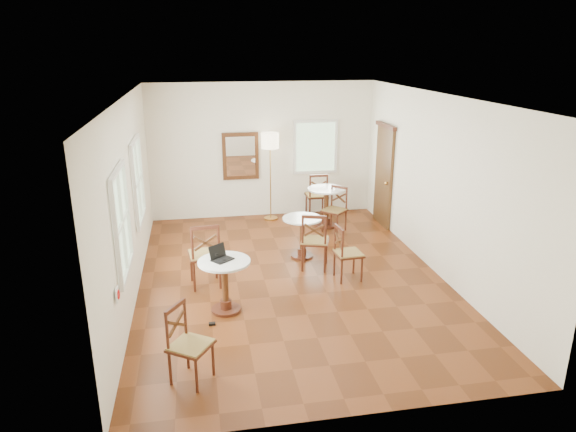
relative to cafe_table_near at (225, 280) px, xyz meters
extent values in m
plane|color=#632D11|center=(1.16, 0.96, -0.50)|extent=(7.00, 7.00, 0.00)
cube|color=white|center=(1.16, 4.46, 1.00)|extent=(5.00, 0.02, 3.00)
cube|color=white|center=(1.16, -2.54, 1.00)|extent=(5.00, 0.02, 3.00)
cube|color=white|center=(-1.34, 0.96, 1.00)|extent=(0.02, 7.00, 3.00)
cube|color=white|center=(3.66, 0.96, 1.00)|extent=(0.02, 7.00, 3.00)
cube|color=white|center=(1.16, 0.96, 2.50)|extent=(5.00, 7.00, 0.02)
cube|color=#543518|center=(3.62, 3.36, 0.55)|extent=(0.06, 0.90, 2.10)
cube|color=#4B2112|center=(3.60, 3.36, 1.65)|extent=(0.08, 1.02, 0.08)
sphere|color=#BF8C3F|center=(3.56, 3.04, 0.50)|extent=(0.07, 0.07, 0.07)
cube|color=#502B15|center=(0.66, 4.42, 0.90)|extent=(0.80, 0.05, 1.05)
cube|color=white|center=(0.66, 4.39, 0.90)|extent=(0.64, 0.02, 0.88)
cube|color=white|center=(-1.31, -1.14, 0.45)|extent=(0.02, 0.16, 0.16)
torus|color=red|center=(-1.30, -1.14, 0.45)|extent=(0.02, 0.12, 0.12)
cube|color=white|center=(-1.31, -0.24, 1.05)|extent=(0.06, 1.22, 1.42)
cube|color=white|center=(-1.31, 1.96, 1.05)|extent=(0.06, 1.22, 1.42)
cube|color=white|center=(2.36, 4.43, 1.05)|extent=(1.02, 0.06, 1.22)
cylinder|color=#4B2112|center=(0.00, 0.00, -0.47)|extent=(0.43, 0.43, 0.04)
cylinder|color=#4B2112|center=(0.00, 0.00, -0.39)|extent=(0.17, 0.17, 0.13)
cylinder|color=#502B15|center=(0.00, 0.00, -0.06)|extent=(0.10, 0.10, 0.65)
cylinder|color=#4B2112|center=(0.00, 0.00, 0.24)|extent=(0.15, 0.15, 0.06)
cylinder|color=white|center=(0.00, 0.00, 0.29)|extent=(0.76, 0.76, 0.03)
cylinder|color=#4B2112|center=(1.52, 1.83, -0.48)|extent=(0.41, 0.41, 0.04)
cylinder|color=#4B2112|center=(1.52, 1.83, -0.39)|extent=(0.16, 0.16, 0.12)
cylinder|color=#502B15|center=(1.52, 1.83, -0.08)|extent=(0.09, 0.09, 0.62)
cylinder|color=#4B2112|center=(1.52, 1.83, 0.20)|extent=(0.14, 0.14, 0.06)
cylinder|color=white|center=(1.52, 1.83, 0.25)|extent=(0.72, 0.72, 0.03)
cylinder|color=#4B2112|center=(2.38, 3.41, -0.47)|extent=(0.46, 0.46, 0.05)
cylinder|color=#4B2112|center=(2.38, 3.41, -0.38)|extent=(0.18, 0.18, 0.14)
cylinder|color=#502B15|center=(2.38, 3.41, -0.04)|extent=(0.10, 0.10, 0.69)
cylinder|color=#4B2112|center=(2.38, 3.41, 0.28)|extent=(0.16, 0.16, 0.07)
cylinder|color=white|center=(2.38, 3.41, 0.34)|extent=(0.80, 0.80, 0.03)
cylinder|color=#4B2112|center=(-0.08, 1.17, -0.24)|extent=(0.04, 0.04, 0.51)
cylinder|color=#4B2112|center=(-0.04, 0.76, -0.24)|extent=(0.04, 0.04, 0.51)
cylinder|color=#4B2112|center=(-0.49, 1.13, -0.24)|extent=(0.04, 0.04, 0.51)
cylinder|color=#4B2112|center=(-0.45, 0.72, -0.24)|extent=(0.04, 0.04, 0.51)
cube|color=#4B2112|center=(-0.26, 0.94, 0.02)|extent=(0.55, 0.55, 0.03)
cube|color=olive|center=(-0.26, 0.94, 0.04)|extent=(0.53, 0.53, 0.05)
cylinder|color=#4B2112|center=(-0.04, 0.76, 0.30)|extent=(0.04, 0.04, 0.57)
cylinder|color=#4B2112|center=(-0.45, 0.72, 0.30)|extent=(0.04, 0.04, 0.57)
cube|color=#4B2112|center=(-0.24, 0.74, 0.57)|extent=(0.44, 0.08, 0.06)
cube|color=#502B15|center=(-0.24, 0.74, 0.31)|extent=(0.37, 0.07, 0.25)
cube|color=#502B15|center=(-0.24, 0.74, 0.31)|extent=(0.37, 0.07, 0.25)
cylinder|color=#4B2112|center=(-0.44, -1.85, -0.27)|extent=(0.04, 0.04, 0.44)
cylinder|color=#4B2112|center=(-0.74, -1.65, -0.27)|extent=(0.04, 0.04, 0.44)
cylinder|color=#4B2112|center=(-0.25, -1.55, -0.27)|extent=(0.04, 0.04, 0.44)
cylinder|color=#4B2112|center=(-0.54, -1.36, -0.27)|extent=(0.04, 0.04, 0.44)
cube|color=#4B2112|center=(-0.49, -1.60, -0.05)|extent=(0.60, 0.60, 0.03)
cube|color=olive|center=(-0.49, -1.60, -0.03)|extent=(0.57, 0.57, 0.04)
cylinder|color=#4B2112|center=(-0.74, -1.65, 0.19)|extent=(0.04, 0.04, 0.49)
cylinder|color=#4B2112|center=(-0.54, -1.36, 0.19)|extent=(0.04, 0.04, 0.49)
cube|color=#4B2112|center=(-0.64, -1.50, 0.42)|extent=(0.24, 0.33, 0.05)
cube|color=#502B15|center=(-0.64, -1.50, 0.20)|extent=(0.20, 0.28, 0.22)
cube|color=#502B15|center=(-0.64, -1.50, 0.20)|extent=(0.20, 0.28, 0.22)
cylinder|color=#4B2112|center=(1.88, 1.43, -0.25)|extent=(0.04, 0.04, 0.48)
cylinder|color=#4B2112|center=(1.77, 1.07, -0.25)|extent=(0.04, 0.04, 0.48)
cylinder|color=#4B2112|center=(1.51, 1.55, -0.25)|extent=(0.04, 0.04, 0.48)
cylinder|color=#4B2112|center=(1.40, 1.18, -0.25)|extent=(0.04, 0.04, 0.48)
cube|color=#4B2112|center=(1.64, 1.31, -0.01)|extent=(0.59, 0.59, 0.03)
cube|color=olive|center=(1.64, 1.31, 0.01)|extent=(0.57, 0.57, 0.04)
cylinder|color=#4B2112|center=(1.77, 1.07, 0.26)|extent=(0.04, 0.04, 0.54)
cylinder|color=#4B2112|center=(1.40, 1.18, 0.26)|extent=(0.04, 0.04, 0.54)
cube|color=#4B2112|center=(1.58, 1.12, 0.50)|extent=(0.40, 0.16, 0.05)
cube|color=#502B15|center=(1.58, 1.12, 0.27)|extent=(0.34, 0.13, 0.24)
cube|color=#502B15|center=(1.58, 1.12, 0.27)|extent=(0.34, 0.13, 0.24)
cylinder|color=#4B2112|center=(2.27, 0.60, -0.28)|extent=(0.04, 0.04, 0.44)
cylinder|color=#4B2112|center=(1.92, 0.57, -0.28)|extent=(0.04, 0.04, 0.44)
cylinder|color=#4B2112|center=(2.25, 0.95, -0.28)|extent=(0.04, 0.04, 0.44)
cylinder|color=#4B2112|center=(1.89, 0.92, -0.28)|extent=(0.04, 0.04, 0.44)
cube|color=#4B2112|center=(2.08, 0.76, -0.05)|extent=(0.46, 0.46, 0.03)
cube|color=olive|center=(2.08, 0.76, -0.04)|extent=(0.44, 0.44, 0.04)
cylinder|color=#4B2112|center=(1.92, 0.57, 0.19)|extent=(0.04, 0.04, 0.49)
cylinder|color=#4B2112|center=(1.89, 0.92, 0.19)|extent=(0.04, 0.04, 0.49)
cube|color=#4B2112|center=(1.91, 0.74, 0.42)|extent=(0.06, 0.37, 0.05)
cube|color=#502B15|center=(1.91, 0.74, 0.20)|extent=(0.05, 0.32, 0.22)
cube|color=#502B15|center=(1.91, 0.74, 0.20)|extent=(0.05, 0.32, 0.22)
cylinder|color=#4B2112|center=(2.53, 4.32, -0.25)|extent=(0.04, 0.04, 0.48)
cylinder|color=#4B2112|center=(2.52, 3.93, -0.25)|extent=(0.04, 0.04, 0.48)
cylinder|color=#4B2112|center=(2.14, 4.32, -0.25)|extent=(0.04, 0.04, 0.48)
cylinder|color=#4B2112|center=(2.14, 3.93, -0.25)|extent=(0.04, 0.04, 0.48)
cube|color=#4B2112|center=(2.33, 4.12, -0.01)|extent=(0.48, 0.48, 0.03)
cube|color=olive|center=(2.33, 4.12, 0.01)|extent=(0.45, 0.45, 0.04)
cylinder|color=#4B2112|center=(2.52, 3.93, 0.26)|extent=(0.04, 0.04, 0.54)
cylinder|color=#4B2112|center=(2.14, 3.93, 0.26)|extent=(0.04, 0.04, 0.54)
cube|color=#4B2112|center=(2.33, 3.93, 0.50)|extent=(0.41, 0.04, 0.05)
cube|color=#502B15|center=(2.33, 3.93, 0.27)|extent=(0.35, 0.03, 0.24)
cube|color=#502B15|center=(2.33, 3.93, 0.27)|extent=(0.35, 0.03, 0.24)
cylinder|color=#4B2112|center=(2.22, 3.08, -0.27)|extent=(0.04, 0.04, 0.44)
cylinder|color=#4B2112|center=(2.47, 3.33, -0.27)|extent=(0.04, 0.04, 0.44)
cylinder|color=#4B2112|center=(2.47, 2.82, -0.27)|extent=(0.04, 0.04, 0.44)
cylinder|color=#4B2112|center=(2.72, 3.07, -0.27)|extent=(0.04, 0.04, 0.44)
cube|color=#4B2112|center=(2.47, 3.07, -0.05)|extent=(0.61, 0.61, 0.03)
cube|color=olive|center=(2.47, 3.07, -0.03)|extent=(0.59, 0.59, 0.04)
cylinder|color=#4B2112|center=(2.47, 3.33, 0.20)|extent=(0.04, 0.04, 0.49)
cylinder|color=#4B2112|center=(2.72, 3.07, 0.20)|extent=(0.04, 0.04, 0.49)
cube|color=#4B2112|center=(2.60, 3.20, 0.42)|extent=(0.29, 0.29, 0.05)
cube|color=#502B15|center=(2.60, 3.20, 0.21)|extent=(0.24, 0.25, 0.22)
cube|color=#502B15|center=(2.60, 3.20, 0.21)|extent=(0.24, 0.25, 0.22)
cylinder|color=#BF8C3F|center=(1.28, 4.11, -0.48)|extent=(0.31, 0.31, 0.03)
cylinder|color=#BF8C3F|center=(1.28, 4.11, 0.39)|extent=(0.03, 0.03, 1.78)
cylinder|color=beige|center=(1.28, 4.11, 1.29)|extent=(0.38, 0.38, 0.33)
cube|color=black|center=(-0.02, 0.02, 0.31)|extent=(0.36, 0.34, 0.02)
cube|color=black|center=(-0.02, 0.02, 0.32)|extent=(0.26, 0.24, 0.00)
cube|color=black|center=(-0.09, 0.11, 0.41)|extent=(0.26, 0.23, 0.20)
cube|color=silver|center=(-0.09, 0.11, 0.41)|extent=(0.23, 0.19, 0.16)
ellipsoid|color=black|center=(0.00, -0.01, 0.32)|extent=(0.10, 0.08, 0.03)
cylinder|color=#101B35|center=(-0.13, 0.14, 0.35)|extent=(0.07, 0.07, 0.08)
torus|color=#101B35|center=(-0.09, 0.14, 0.35)|extent=(0.06, 0.01, 0.06)
cylinder|color=white|center=(-0.11, 0.06, 0.35)|extent=(0.05, 0.05, 0.09)
cube|color=black|center=(-0.22, -0.38, -0.48)|extent=(0.09, 0.05, 0.04)
camera|label=1|loc=(-0.31, -6.89, 3.23)|focal=32.30mm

